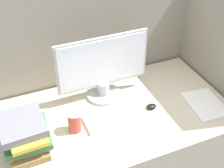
{
  "coord_description": "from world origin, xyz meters",
  "views": [
    {
      "loc": [
        -0.55,
        -0.88,
        2.02
      ],
      "look_at": [
        0.0,
        0.43,
        0.95
      ],
      "focal_mm": 50.0,
      "sensor_mm": 36.0,
      "label": 1
    }
  ],
  "objects_px": {
    "mouse": "(151,106)",
    "coffee_cup": "(74,122)",
    "monitor": "(103,70)",
    "keyboard": "(115,117)",
    "book_stack": "(25,134)"
  },
  "relations": [
    {
      "from": "mouse",
      "to": "coffee_cup",
      "type": "bearing_deg",
      "value": 179.46
    },
    {
      "from": "monitor",
      "to": "coffee_cup",
      "type": "distance_m",
      "value": 0.37
    },
    {
      "from": "monitor",
      "to": "mouse",
      "type": "distance_m",
      "value": 0.37
    },
    {
      "from": "coffee_cup",
      "to": "mouse",
      "type": "bearing_deg",
      "value": -0.54
    },
    {
      "from": "keyboard",
      "to": "coffee_cup",
      "type": "bearing_deg",
      "value": 179.05
    },
    {
      "from": "book_stack",
      "to": "keyboard",
      "type": "bearing_deg",
      "value": 1.76
    },
    {
      "from": "keyboard",
      "to": "book_stack",
      "type": "xyz_separation_m",
      "value": [
        -0.51,
        -0.02,
        0.08
      ]
    },
    {
      "from": "coffee_cup",
      "to": "book_stack",
      "type": "relative_size",
      "value": 0.42
    },
    {
      "from": "mouse",
      "to": "book_stack",
      "type": "height_order",
      "value": "book_stack"
    },
    {
      "from": "keyboard",
      "to": "monitor",
      "type": "bearing_deg",
      "value": 85.48
    },
    {
      "from": "keyboard",
      "to": "book_stack",
      "type": "relative_size",
      "value": 1.2
    },
    {
      "from": "keyboard",
      "to": "book_stack",
      "type": "distance_m",
      "value": 0.52
    },
    {
      "from": "keyboard",
      "to": "coffee_cup",
      "type": "height_order",
      "value": "coffee_cup"
    },
    {
      "from": "monitor",
      "to": "keyboard",
      "type": "distance_m",
      "value": 0.3
    },
    {
      "from": "monitor",
      "to": "mouse",
      "type": "xyz_separation_m",
      "value": [
        0.22,
        -0.23,
        -0.18
      ]
    }
  ]
}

